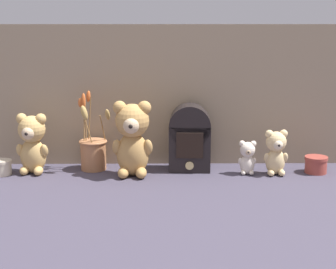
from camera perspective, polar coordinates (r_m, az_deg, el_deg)
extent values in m
plane|color=#3D3847|center=(2.09, 0.01, -4.42)|extent=(4.00, 4.00, 0.00)
cube|color=gray|center=(2.19, -0.04, 4.33)|extent=(1.78, 0.02, 0.60)
ellipsoid|color=tan|center=(2.06, -3.93, -2.19)|extent=(0.13, 0.11, 0.18)
sphere|color=tan|center=(2.03, -3.99, 1.53)|extent=(0.13, 0.13, 0.13)
sphere|color=#D1B289|center=(1.98, -4.10, 1.02)|extent=(0.06, 0.06, 0.06)
sphere|color=black|center=(1.96, -4.16, 0.90)|extent=(0.02, 0.02, 0.02)
sphere|color=tan|center=(2.02, -2.64, 2.99)|extent=(0.05, 0.05, 0.05)
sphere|color=tan|center=(2.03, -5.38, 2.99)|extent=(0.05, 0.05, 0.05)
ellipsoid|color=tan|center=(2.04, -2.25, -1.44)|extent=(0.04, 0.06, 0.08)
ellipsoid|color=tan|center=(2.05, -5.67, -1.43)|extent=(0.04, 0.06, 0.08)
ellipsoid|color=tan|center=(2.04, -2.99, -4.26)|extent=(0.05, 0.07, 0.04)
ellipsoid|color=tan|center=(2.04, -4.98, -4.25)|extent=(0.05, 0.07, 0.04)
ellipsoid|color=tan|center=(2.16, -14.71, -2.30)|extent=(0.11, 0.09, 0.14)
sphere|color=tan|center=(2.14, -14.87, 0.57)|extent=(0.11, 0.11, 0.11)
sphere|color=#D1B289|center=(2.10, -15.22, 0.17)|extent=(0.05, 0.05, 0.05)
sphere|color=black|center=(2.08, -15.43, 0.06)|extent=(0.01, 0.01, 0.01)
sphere|color=tan|center=(2.12, -13.93, 1.69)|extent=(0.04, 0.04, 0.04)
sphere|color=tan|center=(2.15, -15.93, 1.70)|extent=(0.04, 0.04, 0.04)
ellipsoid|color=tan|center=(2.14, -13.55, -1.75)|extent=(0.04, 0.05, 0.06)
ellipsoid|color=tan|center=(2.17, -16.06, -1.68)|extent=(0.04, 0.05, 0.06)
ellipsoid|color=tan|center=(2.14, -14.17, -3.93)|extent=(0.04, 0.06, 0.04)
ellipsoid|color=tan|center=(2.16, -15.62, -3.87)|extent=(0.04, 0.06, 0.04)
ellipsoid|color=#DBBC84|center=(2.12, 11.80, -2.96)|extent=(0.08, 0.07, 0.11)
sphere|color=#DBBC84|center=(2.10, 11.90, -0.78)|extent=(0.08, 0.08, 0.08)
sphere|color=beige|center=(2.07, 12.09, -1.11)|extent=(0.04, 0.04, 0.04)
sphere|color=black|center=(2.06, 12.20, -1.19)|extent=(0.01, 0.01, 0.01)
sphere|color=#DBBC84|center=(2.10, 12.72, 0.07)|extent=(0.03, 0.03, 0.03)
sphere|color=#DBBC84|center=(2.09, 11.16, 0.06)|extent=(0.03, 0.03, 0.03)
ellipsoid|color=#DBBC84|center=(2.12, 12.84, -2.50)|extent=(0.02, 0.04, 0.05)
ellipsoid|color=#DBBC84|center=(2.10, 10.88, -2.53)|extent=(0.02, 0.04, 0.05)
ellipsoid|color=#DBBC84|center=(2.12, 12.47, -4.16)|extent=(0.03, 0.04, 0.03)
ellipsoid|color=#DBBC84|center=(2.11, 11.33, -4.18)|extent=(0.03, 0.04, 0.03)
ellipsoid|color=beige|center=(2.11, 8.74, -3.27)|extent=(0.06, 0.05, 0.08)
sphere|color=beige|center=(2.10, 8.80, -1.63)|extent=(0.06, 0.06, 0.06)
sphere|color=#D1B289|center=(2.08, 8.87, -1.89)|extent=(0.03, 0.03, 0.03)
sphere|color=black|center=(2.06, 8.91, -1.96)|extent=(0.01, 0.01, 0.01)
sphere|color=beige|center=(2.09, 9.42, -1.00)|extent=(0.02, 0.02, 0.02)
sphere|color=beige|center=(2.09, 8.22, -0.99)|extent=(0.02, 0.02, 0.02)
ellipsoid|color=beige|center=(2.11, 9.52, -2.94)|extent=(0.02, 0.03, 0.04)
ellipsoid|color=beige|center=(2.10, 8.01, -2.94)|extent=(0.02, 0.03, 0.04)
ellipsoid|color=beige|center=(2.11, 9.21, -4.19)|extent=(0.02, 0.03, 0.02)
ellipsoid|color=beige|center=(2.10, 8.33, -4.19)|extent=(0.02, 0.03, 0.02)
cylinder|color=#AD7047|center=(2.17, -8.27, -2.24)|extent=(0.10, 0.10, 0.13)
torus|color=#AD7047|center=(2.15, -8.32, -0.79)|extent=(0.12, 0.12, 0.01)
cylinder|color=olive|center=(2.16, -8.67, 1.83)|extent=(0.02, 0.01, 0.18)
ellipsoid|color=#C65B28|center=(2.15, -8.82, 4.20)|extent=(0.03, 0.03, 0.05)
cylinder|color=olive|center=(2.12, -7.27, 0.76)|extent=(0.02, 0.05, 0.11)
ellipsoid|color=tan|center=(2.10, -6.72, 2.21)|extent=(0.03, 0.04, 0.05)
cylinder|color=olive|center=(2.11, -8.93, 0.80)|extent=(0.04, 0.02, 0.13)
ellipsoid|color=tan|center=(2.08, -9.26, 2.38)|extent=(0.05, 0.04, 0.06)
cylinder|color=olive|center=(2.14, -9.28, 1.43)|extent=(0.01, 0.03, 0.16)
ellipsoid|color=#C65B28|center=(2.13, -9.70, 3.51)|extent=(0.02, 0.02, 0.04)
cylinder|color=olive|center=(2.14, -9.11, 1.52)|extent=(0.00, 0.02, 0.17)
ellipsoid|color=#C65B28|center=(2.13, -9.35, 3.70)|extent=(0.02, 0.02, 0.06)
cube|color=black|center=(2.14, 2.41, -1.44)|extent=(0.18, 0.13, 0.19)
cylinder|color=black|center=(2.11, 2.44, 1.06)|extent=(0.18, 0.13, 0.17)
cube|color=black|center=(2.07, 2.42, -1.24)|extent=(0.11, 0.01, 0.10)
cylinder|color=#D6BC7A|center=(2.09, 2.40, -3.47)|extent=(0.03, 0.01, 0.03)
cylinder|color=#993D33|center=(2.19, 16.06, -3.39)|extent=(0.09, 0.09, 0.06)
cylinder|color=#993D33|center=(2.18, 16.12, -2.53)|extent=(0.09, 0.09, 0.01)
cylinder|color=beige|center=(2.18, -17.91, -3.64)|extent=(0.08, 0.08, 0.05)
cylinder|color=beige|center=(2.18, -17.96, -2.86)|extent=(0.08, 0.08, 0.01)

